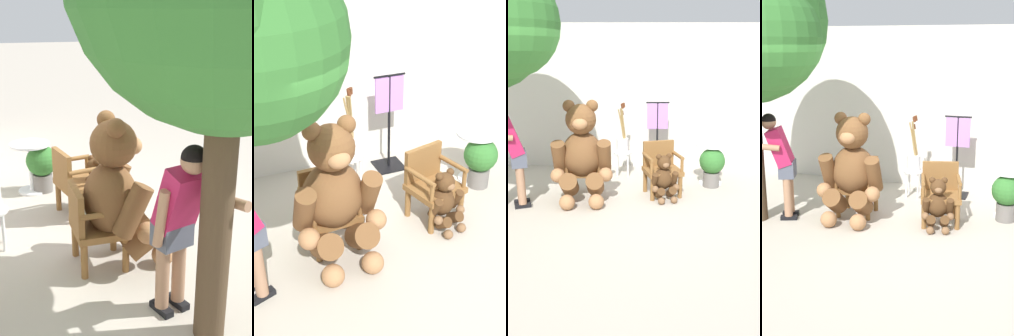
{
  "view_description": "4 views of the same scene",
  "coord_description": "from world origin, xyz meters",
  "views": [
    {
      "loc": [
        -4.84,
        1.36,
        2.54
      ],
      "look_at": [
        -0.37,
        0.23,
        0.92
      ],
      "focal_mm": 50.0,
      "sensor_mm": 36.0,
      "label": 1
    },
    {
      "loc": [
        -1.74,
        -3.39,
        3.36
      ],
      "look_at": [
        -0.09,
        0.52,
        0.88
      ],
      "focal_mm": 50.0,
      "sensor_mm": 36.0,
      "label": 2
    },
    {
      "loc": [
        0.14,
        -5.2,
        2.21
      ],
      "look_at": [
        0.17,
        0.14,
        0.59
      ],
      "focal_mm": 40.0,
      "sensor_mm": 36.0,
      "label": 3
    },
    {
      "loc": [
        1.86,
        -5.64,
        2.53
      ],
      "look_at": [
        0.03,
        0.04,
        0.92
      ],
      "focal_mm": 50.0,
      "sensor_mm": 36.0,
      "label": 4
    }
  ],
  "objects": [
    {
      "name": "potted_plant",
      "position": [
        1.52,
        0.99,
        0.4
      ],
      "size": [
        0.44,
        0.44,
        0.68
      ],
      "color": "slate",
      "rests_on": "ground"
    },
    {
      "name": "wooden_chair_right",
      "position": [
        0.62,
        0.64,
        0.46
      ],
      "size": [
        0.67,
        0.64,
        0.86
      ],
      "color": "brown",
      "rests_on": "ground"
    },
    {
      "name": "ground_plane",
      "position": [
        0.0,
        0.0,
        0.0
      ],
      "size": [
        60.0,
        60.0,
        0.0
      ],
      "primitive_type": "plane",
      "color": "#B2A899"
    },
    {
      "name": "round_side_table",
      "position": [
        1.54,
        1.14,
        0.45
      ],
      "size": [
        0.56,
        0.56,
        0.72
      ],
      "color": "silver",
      "rests_on": "ground"
    },
    {
      "name": "person_visitor",
      "position": [
        -1.62,
        0.1,
        0.92
      ],
      "size": [
        0.69,
        0.65,
        1.56
      ],
      "color": "black",
      "rests_on": "ground"
    },
    {
      "name": "teddy_bear_small",
      "position": [
        0.65,
        0.36,
        0.36
      ],
      "size": [
        0.47,
        0.47,
        0.75
      ],
      "color": "#4C3019",
      "rests_on": "ground"
    },
    {
      "name": "wooden_chair_left",
      "position": [
        -0.64,
        0.64,
        0.46
      ],
      "size": [
        0.59,
        0.55,
        0.86
      ],
      "color": "brown",
      "rests_on": "ground"
    },
    {
      "name": "teddy_bear_large",
      "position": [
        -0.63,
        0.38,
        0.77
      ],
      "size": [
        0.94,
        0.91,
        1.57
      ],
      "color": "brown",
      "rests_on": "ground"
    }
  ]
}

